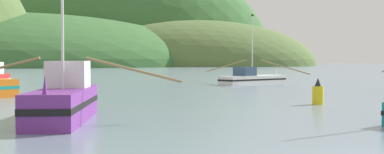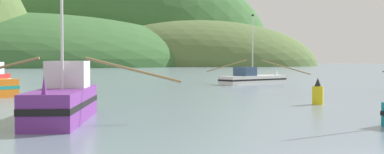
% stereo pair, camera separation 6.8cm
% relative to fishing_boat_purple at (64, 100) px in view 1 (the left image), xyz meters
% --- Properties ---
extents(hill_far_center, '(133.96, 107.17, 103.65)m').
position_rel_fishing_boat_purple_xyz_m(hill_far_center, '(5.84, 231.63, -0.92)').
color(hill_far_center, '#386633').
rests_on(hill_far_center, ground).
extents(hill_mid_left, '(96.32, 77.06, 36.82)m').
position_rel_fishing_boat_purple_xyz_m(hill_mid_left, '(30.94, 186.91, -0.92)').
color(hill_mid_left, '#516B38').
rests_on(hill_mid_left, ground).
extents(hill_far_left, '(157.44, 125.96, 41.48)m').
position_rel_fishing_boat_purple_xyz_m(hill_far_left, '(-40.55, 191.67, -0.92)').
color(hill_far_left, '#386633').
rests_on(hill_far_left, ground).
extents(fishing_boat_purple, '(10.27, 7.86, 8.11)m').
position_rel_fishing_boat_purple_xyz_m(fishing_boat_purple, '(0.00, 0.00, 0.00)').
color(fishing_boat_purple, '#6B2D84').
rests_on(fishing_boat_purple, ground).
extents(fishing_boat_white, '(8.42, 12.40, 7.51)m').
position_rel_fishing_boat_purple_xyz_m(fishing_boat_white, '(15.97, 31.59, -0.30)').
color(fishing_boat_white, white).
rests_on(fishing_boat_white, ground).
extents(channel_buoy, '(0.66, 0.66, 1.58)m').
position_rel_fishing_boat_purple_xyz_m(channel_buoy, '(13.99, 6.68, -0.26)').
color(channel_buoy, yellow).
rests_on(channel_buoy, ground).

